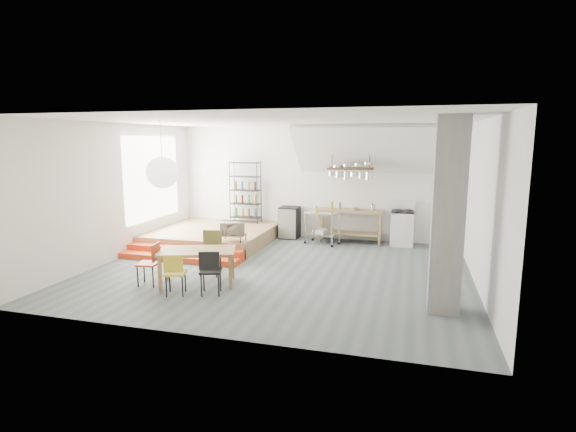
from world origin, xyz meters
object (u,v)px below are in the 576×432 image
(stove, at_px, (402,228))
(mini_fridge, at_px, (290,222))
(rolling_cart, at_px, (322,223))
(dining_table, at_px, (197,253))

(stove, bearing_deg, mini_fridge, 179.20)
(rolling_cart, bearing_deg, dining_table, -95.46)
(mini_fridge, bearing_deg, rolling_cart, -25.30)
(rolling_cart, distance_m, mini_fridge, 1.18)
(rolling_cart, bearing_deg, mini_fridge, 171.63)
(stove, height_order, rolling_cart, stove)
(stove, height_order, mini_fridge, stove)
(stove, bearing_deg, rolling_cart, -167.73)
(dining_table, bearing_deg, stove, 30.95)
(rolling_cart, relative_size, mini_fridge, 1.09)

